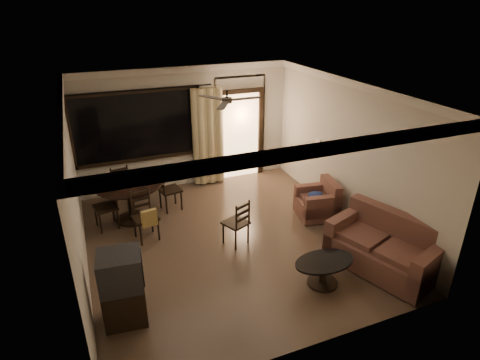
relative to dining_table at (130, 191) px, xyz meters
name	(u,v)px	position (x,y,z in m)	size (l,w,h in m)	color
ground	(229,240)	(1.55, -1.47, -0.65)	(5.50, 5.50, 0.00)	#7F6651
room_shell	(225,118)	(2.14, 0.30, 1.18)	(5.50, 6.70, 5.50)	beige
dining_table	(130,191)	(0.00, 0.00, 0.00)	(1.32, 1.32, 1.04)	black
dining_chair_west	(107,215)	(-0.49, -0.15, -0.36)	(0.49, 0.49, 0.95)	black
dining_chair_east	(170,197)	(0.82, 0.14, -0.36)	(0.49, 0.49, 0.95)	black
dining_chair_south	(146,225)	(0.15, -0.85, -0.34)	(0.49, 0.53, 0.95)	black
dining_chair_north	(120,192)	(-0.14, 0.77, -0.36)	(0.49, 0.49, 0.95)	black
tv_cabinet	(123,288)	(-0.50, -2.82, -0.10)	(0.63, 0.57, 1.09)	black
sofa	(384,248)	(3.65, -3.21, -0.28)	(1.43, 1.93, 0.92)	#411F1E
armchair	(319,202)	(3.60, -1.30, -0.34)	(0.87, 0.87, 0.75)	#411F1E
coffee_table	(324,268)	(2.49, -3.20, -0.36)	(0.99, 0.59, 0.44)	black
side_chair	(236,231)	(1.64, -1.62, -0.38)	(0.53, 0.53, 0.90)	black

